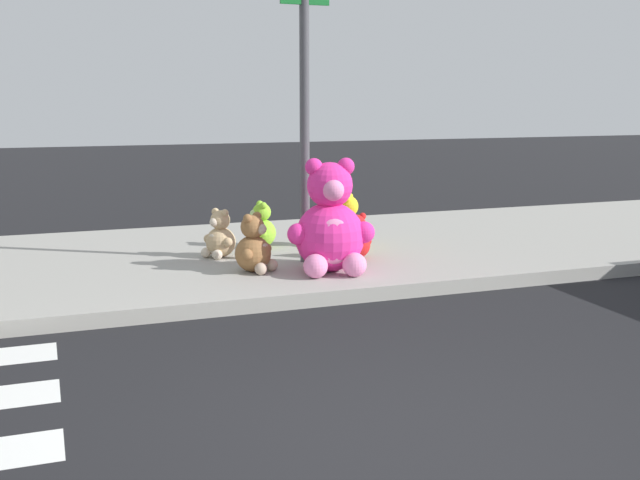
{
  "coord_description": "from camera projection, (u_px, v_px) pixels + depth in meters",
  "views": [
    {
      "loc": [
        -1.8,
        -3.79,
        2.02
      ],
      "look_at": [
        0.89,
        3.6,
        0.55
      ],
      "focal_mm": 42.95,
      "sensor_mm": 36.0,
      "label": 1
    }
  ],
  "objects": [
    {
      "name": "plush_lime",
      "position": [
        261.0,
        229.0,
        9.68
      ],
      "size": [
        0.39,
        0.45,
        0.58
      ],
      "color": "#8CD133",
      "rests_on": "sidewalk"
    },
    {
      "name": "plush_brown",
      "position": [
        254.0,
        248.0,
        8.28
      ],
      "size": [
        0.46,
        0.46,
        0.65
      ],
      "color": "olive",
      "rests_on": "sidewalk"
    },
    {
      "name": "plush_pink_large",
      "position": [
        330.0,
        227.0,
        8.24
      ],
      "size": [
        0.94,
        0.86,
        1.23
      ],
      "color": "#F22D93",
      "rests_on": "sidewalk"
    },
    {
      "name": "plush_yellow",
      "position": [
        346.0,
        226.0,
        9.68
      ],
      "size": [
        0.49,
        0.47,
        0.68
      ],
      "color": "yellow",
      "rests_on": "sidewalk"
    },
    {
      "name": "plush_tan",
      "position": [
        220.0,
        238.0,
        9.05
      ],
      "size": [
        0.42,
        0.4,
        0.58
      ],
      "color": "tan",
      "rests_on": "sidewalk"
    },
    {
      "name": "ground_plane",
      "position": [
        387.0,
        448.0,
        4.47
      ],
      "size": [
        60.0,
        60.0,
        0.0
      ],
      "primitive_type": "plane",
      "color": "black"
    },
    {
      "name": "sidewalk",
      "position": [
        206.0,
        260.0,
        9.26
      ],
      "size": [
        28.0,
        4.4,
        0.15
      ],
      "primitive_type": "cube",
      "color": "#9E9B93",
      "rests_on": "ground_plane"
    },
    {
      "name": "plush_red",
      "position": [
        356.0,
        240.0,
        8.99
      ],
      "size": [
        0.42,
        0.36,
        0.54
      ],
      "color": "red",
      "rests_on": "sidewalk"
    },
    {
      "name": "sign_pole",
      "position": [
        305.0,
        113.0,
        8.53
      ],
      "size": [
        0.56,
        0.11,
        3.2
      ],
      "color": "#4C4C51",
      "rests_on": "sidewalk"
    }
  ]
}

